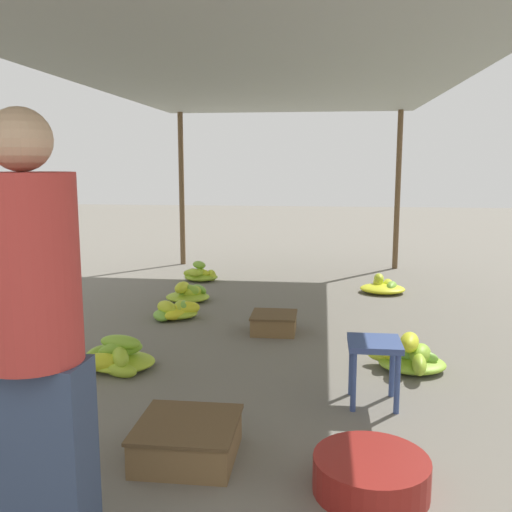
{
  "coord_description": "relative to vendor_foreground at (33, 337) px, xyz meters",
  "views": [
    {
      "loc": [
        0.54,
        -0.99,
        1.57
      ],
      "look_at": [
        0.0,
        3.6,
        0.82
      ],
      "focal_mm": 40.0,
      "sensor_mm": 36.0,
      "label": 1
    }
  ],
  "objects": [
    {
      "name": "banana_pile_right_0",
      "position": [
        1.76,
        2.33,
        -0.82
      ],
      "size": [
        0.6,
        0.66,
        0.3
      ],
      "color": "#9EC330",
      "rests_on": "ground"
    },
    {
      "name": "banana_pile_left_0",
      "position": [
        -0.48,
        2.08,
        -0.83
      ],
      "size": [
        0.59,
        0.52,
        0.26
      ],
      "color": "#85B934",
      "rests_on": "ground"
    },
    {
      "name": "canopy_post_back_right",
      "position": [
        2.18,
        6.66,
        0.25
      ],
      "size": [
        0.08,
        0.08,
        2.33
      ],
      "primitive_type": "cylinder",
      "color": "brown",
      "rests_on": "ground"
    },
    {
      "name": "crate_near",
      "position": [
        0.39,
        0.82,
        -0.82
      ],
      "size": [
        0.53,
        0.53,
        0.2
      ],
      "color": "brown",
      "rests_on": "ground"
    },
    {
      "name": "canopy_tarp",
      "position": [
        0.55,
        2.99,
        1.43
      ],
      "size": [
        3.66,
        7.75,
        0.04
      ],
      "primitive_type": "cube",
      "color": "#9EA399",
      "rests_on": "canopy_post_front_left"
    },
    {
      "name": "banana_pile_left_2",
      "position": [
        -0.43,
        4.28,
        -0.83
      ],
      "size": [
        0.5,
        0.5,
        0.23
      ],
      "color": "#78B437",
      "rests_on": "ground"
    },
    {
      "name": "canopy_post_back_left",
      "position": [
        -1.09,
        6.66,
        0.25
      ],
      "size": [
        0.08,
        0.08,
        2.33
      ],
      "primitive_type": "cylinder",
      "color": "brown",
      "rests_on": "ground"
    },
    {
      "name": "banana_pile_left_1",
      "position": [
        -0.55,
        5.44,
        -0.83
      ],
      "size": [
        0.49,
        0.45,
        0.26
      ],
      "color": "#C9D528",
      "rests_on": "ground"
    },
    {
      "name": "basin_black",
      "position": [
        1.34,
        0.61,
        -0.83
      ],
      "size": [
        0.56,
        0.56,
        0.18
      ],
      "color": "maroon",
      "rests_on": "ground"
    },
    {
      "name": "crate_mid",
      "position": [
        0.65,
        3.18,
        -0.83
      ],
      "size": [
        0.42,
        0.42,
        0.18
      ],
      "color": "brown",
      "rests_on": "ground"
    },
    {
      "name": "banana_pile_right_1",
      "position": [
        1.85,
        5.02,
        -0.85
      ],
      "size": [
        0.54,
        0.54,
        0.22
      ],
      "color": "yellow",
      "rests_on": "ground"
    },
    {
      "name": "stool",
      "position": [
        1.43,
        1.66,
        -0.57
      ],
      "size": [
        0.34,
        0.34,
        0.43
      ],
      "color": "#384C84",
      "rests_on": "ground"
    },
    {
      "name": "vendor_foreground",
      "position": [
        0.0,
        0.0,
        0.0
      ],
      "size": [
        0.4,
        0.38,
        1.77
      ],
      "color": "#384766",
      "rests_on": "ground"
    },
    {
      "name": "banana_pile_left_3",
      "position": [
        -0.39,
        3.54,
        -0.84
      ],
      "size": [
        0.53,
        0.49,
        0.19
      ],
      "color": "#77B437",
      "rests_on": "ground"
    }
  ]
}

